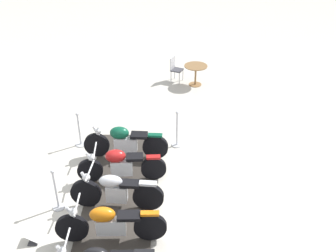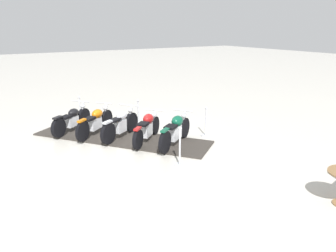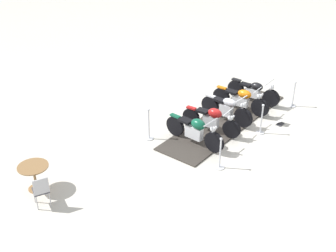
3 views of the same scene
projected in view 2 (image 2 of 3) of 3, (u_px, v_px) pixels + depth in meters
The scene contains 12 objects.
ground_plane at pixel (121, 139), 11.36m from camera, with size 80.00×80.00×0.00m, color beige.
display_platform at pixel (121, 138), 11.36m from camera, with size 6.20×1.62×0.05m, color #38332D.
motorcycle_forest at pixel (176, 130), 10.55m from camera, with size 1.97×1.38×1.01m.
motorcycle_maroon at pixel (147, 127), 10.90m from camera, with size 1.75×1.53×0.93m.
motorcycle_chrome at pixel (121, 124), 11.23m from camera, with size 1.87×1.27×1.03m.
motorcycle_copper at pixel (96, 121), 11.59m from camera, with size 1.86×1.52×1.01m.
motorcycle_black at pixel (72, 119), 11.94m from camera, with size 1.80×1.46×0.99m.
stanchion_left_front at pixel (180, 152), 9.10m from camera, with size 0.30×0.30×1.12m.
stanchion_right_mid at pixel (138, 117), 12.48m from camera, with size 0.28×0.28×1.11m.
stanchion_right_front at pixel (206, 126), 11.59m from camera, with size 0.32×0.32×1.05m.
stanchion_right_rear at pixel (80, 112), 13.40m from camera, with size 0.30×0.30×1.03m.
info_placard at pixel (119, 121), 13.17m from camera, with size 0.39×0.40×0.24m.
Camera 2 is at (4.28, 9.98, 3.75)m, focal length 35.16 mm.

